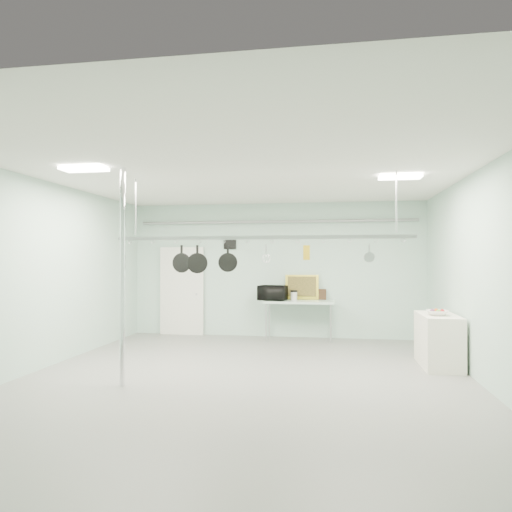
% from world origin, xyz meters
% --- Properties ---
extents(floor, '(8.00, 8.00, 0.00)m').
position_xyz_m(floor, '(0.00, 0.00, 0.00)').
color(floor, gray).
rests_on(floor, ground).
extents(ceiling, '(7.00, 8.00, 0.02)m').
position_xyz_m(ceiling, '(0.00, 0.00, 3.19)').
color(ceiling, silver).
rests_on(ceiling, back_wall).
extents(back_wall, '(7.00, 0.02, 3.20)m').
position_xyz_m(back_wall, '(0.00, 3.99, 1.60)').
color(back_wall, '#A4C5B5').
rests_on(back_wall, floor).
extents(right_wall, '(0.02, 8.00, 3.20)m').
position_xyz_m(right_wall, '(3.49, 0.00, 1.60)').
color(right_wall, '#A4C5B5').
rests_on(right_wall, floor).
extents(door, '(1.10, 0.10, 2.20)m').
position_xyz_m(door, '(-2.30, 3.94, 1.05)').
color(door, silver).
rests_on(door, floor).
extents(wall_vent, '(0.30, 0.04, 0.30)m').
position_xyz_m(wall_vent, '(-1.10, 3.97, 2.25)').
color(wall_vent, black).
rests_on(wall_vent, back_wall).
extents(conduit_pipe, '(6.60, 0.07, 0.07)m').
position_xyz_m(conduit_pipe, '(0.00, 3.90, 2.75)').
color(conduit_pipe, gray).
rests_on(conduit_pipe, back_wall).
extents(chrome_pole, '(0.08, 0.08, 3.20)m').
position_xyz_m(chrome_pole, '(-1.70, -0.60, 1.60)').
color(chrome_pole, silver).
rests_on(chrome_pole, floor).
extents(prep_table, '(1.60, 0.70, 0.91)m').
position_xyz_m(prep_table, '(0.60, 3.60, 0.83)').
color(prep_table, '#B3D3BE').
rests_on(prep_table, floor).
extents(side_cabinet, '(0.60, 1.20, 0.90)m').
position_xyz_m(side_cabinet, '(3.15, 1.40, 0.45)').
color(side_cabinet, white).
rests_on(side_cabinet, floor).
extents(pot_rack, '(4.80, 0.06, 1.00)m').
position_xyz_m(pot_rack, '(0.20, 0.30, 2.23)').
color(pot_rack, '#B7B7BC').
rests_on(pot_rack, ceiling).
extents(light_panel_left, '(0.65, 0.30, 0.05)m').
position_xyz_m(light_panel_left, '(-2.20, -0.80, 3.16)').
color(light_panel_left, white).
rests_on(light_panel_left, ceiling).
extents(light_panel_right, '(0.65, 0.30, 0.05)m').
position_xyz_m(light_panel_right, '(2.40, 0.60, 3.16)').
color(light_panel_right, white).
rests_on(light_panel_right, ceiling).
extents(microwave, '(0.69, 0.54, 0.34)m').
position_xyz_m(microwave, '(0.00, 3.55, 1.08)').
color(microwave, black).
rests_on(microwave, prep_table).
extents(coffee_canister, '(0.16, 0.16, 0.19)m').
position_xyz_m(coffee_canister, '(0.48, 3.61, 1.00)').
color(coffee_canister, silver).
rests_on(coffee_canister, prep_table).
extents(painting_large, '(0.78, 0.13, 0.58)m').
position_xyz_m(painting_large, '(0.65, 3.90, 1.20)').
color(painting_large, gold).
rests_on(painting_large, prep_table).
extents(painting_small, '(0.30, 0.09, 0.25)m').
position_xyz_m(painting_small, '(1.07, 3.90, 1.03)').
color(painting_small, '#341F12').
rests_on(painting_small, prep_table).
extents(fruit_bowl, '(0.40, 0.40, 0.09)m').
position_xyz_m(fruit_bowl, '(3.10, 1.25, 0.94)').
color(fruit_bowl, silver).
rests_on(fruit_bowl, side_cabinet).
extents(skillet_left, '(0.32, 0.09, 0.42)m').
position_xyz_m(skillet_left, '(-1.10, 0.30, 1.87)').
color(skillet_left, black).
rests_on(skillet_left, pot_rack).
extents(skillet_mid, '(0.33, 0.15, 0.45)m').
position_xyz_m(skillet_mid, '(-0.84, 0.30, 1.86)').
color(skillet_mid, black).
rests_on(skillet_mid, pot_rack).
extents(skillet_right, '(0.31, 0.13, 0.41)m').
position_xyz_m(skillet_right, '(-0.33, 0.30, 1.88)').
color(skillet_right, black).
rests_on(skillet_right, pot_rack).
extents(whisk, '(0.15, 0.15, 0.29)m').
position_xyz_m(whisk, '(0.30, 0.30, 1.94)').
color(whisk, '#BCBCC1').
rests_on(whisk, pot_rack).
extents(grater, '(0.10, 0.05, 0.25)m').
position_xyz_m(grater, '(0.94, 0.30, 1.96)').
color(grater, yellow).
rests_on(grater, pot_rack).
extents(saucepan, '(0.17, 0.11, 0.27)m').
position_xyz_m(saucepan, '(1.90, 0.30, 1.95)').
color(saucepan, '#ADAEB2').
rests_on(saucepan, pot_rack).
extents(fruit_cluster, '(0.24, 0.24, 0.09)m').
position_xyz_m(fruit_cluster, '(3.10, 1.25, 0.98)').
color(fruit_cluster, '#A20E10').
rests_on(fruit_cluster, fruit_bowl).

